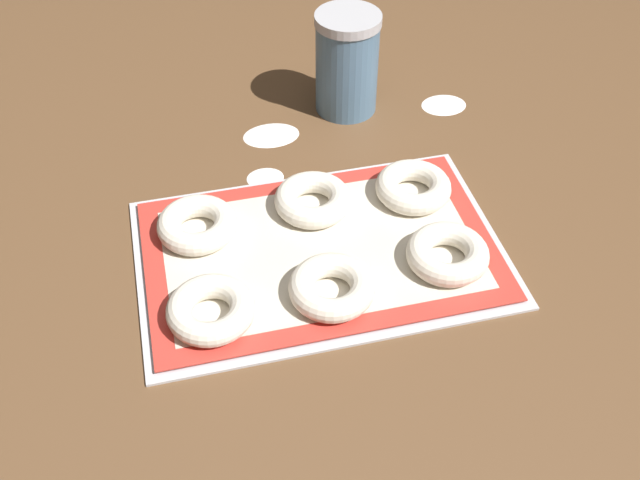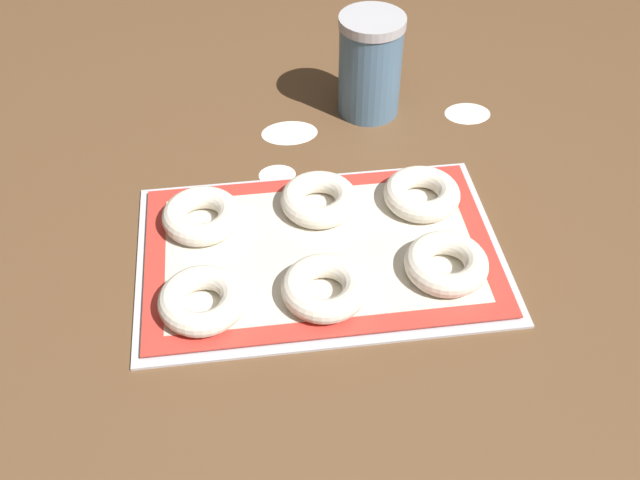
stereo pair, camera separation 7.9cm
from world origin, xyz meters
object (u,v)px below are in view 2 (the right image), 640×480
(bagel_front_center, at_px, (324,288))
(bagel_front_right, at_px, (446,264))
(bagel_front_left, at_px, (202,300))
(bagel_back_center, at_px, (319,199))
(bagel_back_left, at_px, (202,216))
(bagel_back_right, at_px, (422,194))
(flour_canister, at_px, (370,65))
(baking_tray, at_px, (320,252))

(bagel_front_center, bearing_deg, bagel_front_right, 7.41)
(bagel_front_left, height_order, bagel_back_center, same)
(bagel_front_center, bearing_deg, bagel_back_center, 84.79)
(bagel_front_left, bearing_deg, bagel_back_left, 89.15)
(bagel_back_left, bearing_deg, bagel_front_right, -23.11)
(bagel_back_right, bearing_deg, flour_canister, 97.07)
(bagel_back_left, distance_m, flour_canister, 0.40)
(bagel_front_right, xyz_separation_m, bagel_back_left, (-0.32, 0.14, 0.00))
(bagel_front_left, height_order, bagel_back_right, same)
(bagel_front_right, bearing_deg, bagel_back_left, 156.89)
(bagel_front_left, xyz_separation_m, bagel_front_right, (0.32, 0.02, 0.00))
(bagel_front_right, xyz_separation_m, bagel_back_center, (-0.15, 0.15, 0.00))
(bagel_front_left, relative_size, bagel_back_right, 1.00)
(bagel_back_right, distance_m, flour_canister, 0.27)
(bagel_front_left, height_order, bagel_front_right, same)
(bagel_front_left, xyz_separation_m, bagel_back_center, (0.17, 0.17, 0.00))
(bagel_back_center, height_order, flour_canister, flour_canister)
(flour_canister, bearing_deg, bagel_back_left, -137.22)
(bagel_front_left, height_order, bagel_back_left, same)
(bagel_front_right, height_order, bagel_back_center, same)
(bagel_front_left, distance_m, bagel_back_left, 0.16)
(bagel_front_left, distance_m, bagel_front_right, 0.32)
(bagel_front_center, height_order, bagel_front_right, same)
(baking_tray, bearing_deg, bagel_front_right, -22.45)
(bagel_front_center, height_order, bagel_back_right, same)
(bagel_back_left, height_order, bagel_back_center, same)
(bagel_front_left, distance_m, bagel_back_right, 0.36)
(bagel_back_right, bearing_deg, baking_tray, -154.63)
(bagel_front_left, height_order, flour_canister, flour_canister)
(bagel_front_left, bearing_deg, bagel_front_center, 0.27)
(bagel_front_left, relative_size, bagel_front_right, 1.00)
(bagel_back_center, bearing_deg, bagel_front_center, -95.21)
(baking_tray, height_order, bagel_back_left, bagel_back_left)
(baking_tray, distance_m, bagel_front_left, 0.19)
(bagel_front_center, bearing_deg, bagel_back_right, 44.61)
(bagel_back_left, bearing_deg, bagel_back_center, 4.42)
(bagel_front_center, bearing_deg, flour_canister, 72.52)
(bagel_back_right, bearing_deg, bagel_back_center, 177.10)
(bagel_front_left, xyz_separation_m, flour_canister, (0.29, 0.43, 0.06))
(bagel_back_left, bearing_deg, bagel_front_center, -45.80)
(bagel_front_left, relative_size, flour_canister, 0.65)
(baking_tray, bearing_deg, bagel_front_center, -93.88)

